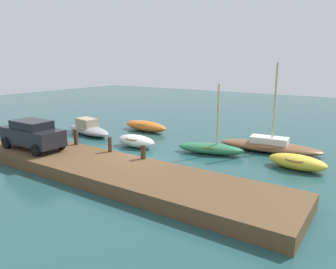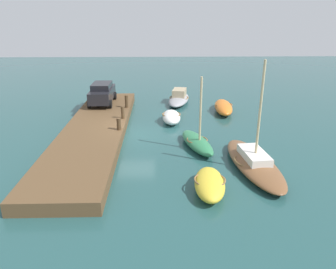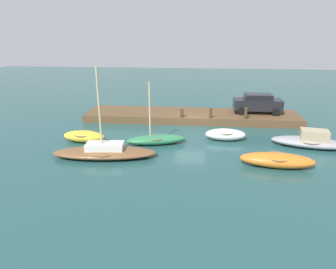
% 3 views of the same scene
% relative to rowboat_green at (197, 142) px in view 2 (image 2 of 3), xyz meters
% --- Properties ---
extents(ground_plane, '(84.00, 84.00, 0.00)m').
position_rel_rowboat_green_xyz_m(ground_plane, '(-2.29, -3.80, -0.36)').
color(ground_plane, '#234C4C').
extents(dock_platform, '(18.35, 3.82, 0.64)m').
position_rel_rowboat_green_xyz_m(dock_platform, '(-2.29, -6.40, -0.04)').
color(dock_platform, brown).
rests_on(dock_platform, ground_plane).
extents(rowboat_green, '(4.28, 2.16, 4.28)m').
position_rel_rowboat_green_xyz_m(rowboat_green, '(0.00, 0.00, 0.00)').
color(rowboat_green, '#2D7A4C').
rests_on(rowboat_green, ground_plane).
extents(rowboat_orange, '(4.27, 1.69, 0.81)m').
position_rel_rowboat_green_xyz_m(rowboat_orange, '(-7.39, 2.96, 0.05)').
color(rowboat_orange, orange).
rests_on(rowboat_orange, ground_plane).
extents(sailboat_brown, '(6.52, 2.53, 5.51)m').
position_rel_rowboat_green_xyz_m(sailboat_brown, '(2.82, 2.58, 0.01)').
color(sailboat_brown, brown).
rests_on(sailboat_brown, ground_plane).
extents(dinghy_white, '(2.87, 1.38, 0.81)m').
position_rel_rowboat_green_xyz_m(dinghy_white, '(-4.83, -1.33, 0.05)').
color(dinghy_white, white).
rests_on(dinghy_white, ground_plane).
extents(rowboat_yellow, '(3.14, 1.61, 0.77)m').
position_rel_rowboat_green_xyz_m(rowboat_yellow, '(5.08, -0.01, 0.03)').
color(rowboat_yellow, gold).
rests_on(rowboat_yellow, ground_plane).
extents(motorboat_grey, '(5.12, 2.58, 1.22)m').
position_rel_rowboat_green_xyz_m(motorboat_grey, '(-10.37, -0.45, 0.07)').
color(motorboat_grey, '#939399').
rests_on(motorboat_grey, ground_plane).
extents(mooring_post_west, '(0.25, 0.25, 0.95)m').
position_rel_rowboat_green_xyz_m(mooring_post_west, '(-6.69, -4.74, 0.75)').
color(mooring_post_west, '#47331E').
rests_on(mooring_post_west, dock_platform).
extents(mooring_post_mid_west, '(0.23, 0.23, 0.85)m').
position_rel_rowboat_green_xyz_m(mooring_post_mid_west, '(-3.86, -4.74, 0.70)').
color(mooring_post_mid_west, '#47331E').
rests_on(mooring_post_mid_west, dock_platform).
extents(mooring_post_mid_east, '(0.27, 0.27, 0.74)m').
position_rel_rowboat_green_xyz_m(mooring_post_mid_east, '(-1.52, -4.74, 0.65)').
color(mooring_post_mid_east, '#47331E').
rests_on(mooring_post_mid_east, dock_platform).
extents(parked_car, '(4.03, 1.83, 1.67)m').
position_rel_rowboat_green_xyz_m(parked_car, '(-7.94, -6.78, 1.15)').
color(parked_car, black).
rests_on(parked_car, dock_platform).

